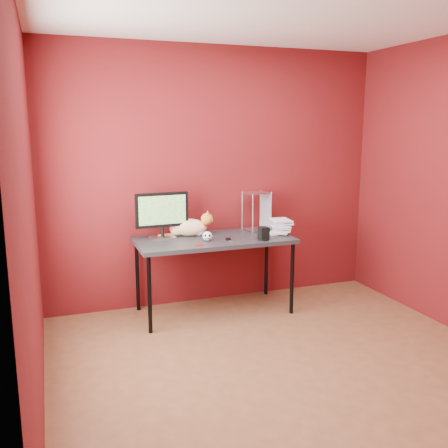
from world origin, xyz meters
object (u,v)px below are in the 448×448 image
object	(u,v)px
desk	(214,243)
book_stack	(273,158)
cat	(189,227)
speaker	(264,234)
skull_mug	(207,236)
monitor	(162,213)

from	to	relation	value
desk	book_stack	distance (m)	1.02
cat	book_stack	distance (m)	1.07
cat	speaker	distance (m)	0.74
desk	cat	world-z (taller)	cat
speaker	cat	bearing A→B (deg)	138.82
speaker	skull_mug	bearing A→B (deg)	157.72
cat	skull_mug	xyz separation A→B (m)	(0.10, -0.28, -0.04)
desk	cat	bearing A→B (deg)	137.86
monitor	speaker	size ratio (longest dim) A/B	4.09
speaker	book_stack	distance (m)	0.78
monitor	skull_mug	size ratio (longest dim) A/B	5.23
desk	speaker	distance (m)	0.49
desk	monitor	size ratio (longest dim) A/B	2.92
desk	skull_mug	world-z (taller)	skull_mug
desk	speaker	bearing A→B (deg)	-30.56
monitor	cat	bearing A→B (deg)	4.47
desk	cat	size ratio (longest dim) A/B	2.85
monitor	cat	size ratio (longest dim) A/B	0.97
skull_mug	cat	bearing A→B (deg)	127.97
speaker	book_stack	xyz separation A→B (m)	(0.22, 0.29, 0.69)
speaker	book_stack	world-z (taller)	book_stack
desk	speaker	xyz separation A→B (m)	(0.41, -0.24, 0.11)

